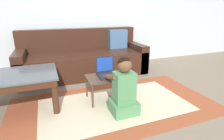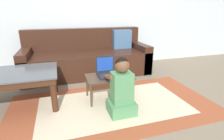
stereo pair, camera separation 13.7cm
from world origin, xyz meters
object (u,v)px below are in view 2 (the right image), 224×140
object	(u,v)px
laptop	(107,73)
person_seated	(121,90)
laptop_desk	(109,79)
couch	(88,58)
coffee_table	(16,78)
computer_mouse	(121,73)

from	to	relation	value
laptop	person_seated	size ratio (longest dim) A/B	0.37
laptop_desk	couch	bearing A→B (deg)	94.43
coffee_table	laptop_desk	bearing A→B (deg)	-8.02
computer_mouse	person_seated	bearing A→B (deg)	-109.66
computer_mouse	person_seated	world-z (taller)	person_seated
laptop	coffee_table	bearing A→B (deg)	173.23
laptop_desk	person_seated	xyz separation A→B (m)	(0.03, -0.38, 0.01)
couch	laptop	world-z (taller)	couch
couch	coffee_table	world-z (taller)	couch
laptop_desk	computer_mouse	distance (m)	0.18
laptop	person_seated	world-z (taller)	person_seated
laptop	laptop_desk	bearing A→B (deg)	-46.80
coffee_table	computer_mouse	bearing A→B (deg)	-6.19
couch	laptop	size ratio (longest dim) A/B	9.01
couch	laptop	bearing A→B (deg)	-86.80
couch	coffee_table	xyz separation A→B (m)	(-1.01, -0.96, 0.09)
coffee_table	laptop	distance (m)	1.08
couch	computer_mouse	world-z (taller)	couch
laptop	couch	bearing A→B (deg)	93.20
laptop_desk	laptop	xyz separation A→B (m)	(-0.03, 0.03, 0.08)
couch	laptop_desk	size ratio (longest dim) A/B	3.71
couch	laptop	xyz separation A→B (m)	(0.06, -1.09, 0.08)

